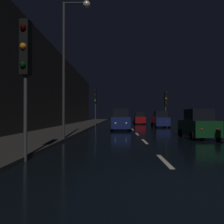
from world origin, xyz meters
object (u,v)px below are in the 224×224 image
(car_approaching_headlights, at_px, (121,120))
(traffic_light_near_left, at_px, (25,59))
(traffic_light_far_left, at_px, (95,99))
(car_parked_right_far, at_px, (160,120))
(car_distant_taillights, at_px, (139,119))
(traffic_light_far_right, at_px, (166,101))
(streetlamp_overhead, at_px, (70,50))
(car_parked_right_near, at_px, (198,125))

(car_approaching_headlights, bearing_deg, traffic_light_near_left, -12.83)
(traffic_light_far_left, relative_size, car_parked_right_far, 1.27)
(traffic_light_near_left, relative_size, car_distant_taillights, 1.20)
(car_parked_right_far, bearing_deg, car_approaching_headlights, 135.86)
(traffic_light_far_right, distance_m, streetlamp_overhead, 18.04)
(traffic_light_near_left, relative_size, streetlamp_overhead, 0.57)
(car_approaching_headlights, xyz_separation_m, car_parked_right_far, (5.18, 5.34, -0.09))
(streetlamp_overhead, relative_size, car_parked_right_near, 2.17)
(car_approaching_headlights, height_order, car_distant_taillights, car_approaching_headlights)
(streetlamp_overhead, distance_m, car_parked_right_far, 17.75)
(streetlamp_overhead, height_order, car_parked_right_far, streetlamp_overhead)
(streetlamp_overhead, xyz_separation_m, car_approaching_headlights, (3.18, 9.64, -4.50))
(traffic_light_far_left, height_order, car_parked_right_near, traffic_light_far_left)
(traffic_light_far_left, relative_size, car_distant_taillights, 1.27)
(traffic_light_far_left, bearing_deg, streetlamp_overhead, 12.72)
(traffic_light_near_left, height_order, traffic_light_far_right, traffic_light_near_left)
(streetlamp_overhead, height_order, car_parked_right_near, streetlamp_overhead)
(traffic_light_far_right, height_order, car_distant_taillights, traffic_light_far_right)
(streetlamp_overhead, xyz_separation_m, car_parked_right_far, (8.36, 14.97, -4.58))
(traffic_light_far_right, relative_size, car_approaching_headlights, 1.05)
(streetlamp_overhead, relative_size, car_approaching_headlights, 1.93)
(traffic_light_near_left, xyz_separation_m, car_parked_right_far, (8.67, 20.67, -2.60))
(traffic_light_far_left, xyz_separation_m, streetlamp_overhead, (0.21, -16.98, 1.76))
(traffic_light_far_right, bearing_deg, streetlamp_overhead, -35.41)
(car_approaching_headlights, distance_m, car_parked_right_far, 7.44)
(traffic_light_near_left, height_order, car_approaching_headlights, traffic_light_near_left)
(traffic_light_far_left, distance_m, car_parked_right_near, 17.57)
(traffic_light_near_left, bearing_deg, traffic_light_far_right, 160.11)
(car_distant_taillights, bearing_deg, traffic_light_far_right, -163.66)
(traffic_light_far_left, xyz_separation_m, car_distant_taillights, (6.81, 7.15, -2.82))
(traffic_light_far_left, bearing_deg, car_parked_right_near, 41.64)
(car_parked_right_far, bearing_deg, traffic_light_near_left, 157.24)
(streetlamp_overhead, distance_m, car_approaching_headlights, 11.10)
(traffic_light_near_left, bearing_deg, streetlamp_overhead, -178.81)
(traffic_light_far_right, bearing_deg, traffic_light_near_left, -28.84)
(car_parked_right_far, relative_size, car_distant_taillights, 1.00)
(traffic_light_near_left, relative_size, car_approaching_headlights, 1.10)
(car_approaching_headlights, height_order, car_parked_right_near, car_approaching_headlights)
(car_approaching_headlights, xyz_separation_m, car_distant_taillights, (3.42, 14.49, -0.09))
(traffic_light_far_right, relative_size, car_distant_taillights, 1.14)
(traffic_light_far_left, distance_m, car_approaching_headlights, 8.54)
(traffic_light_far_right, xyz_separation_m, car_parked_right_far, (-0.80, -0.41, -2.41))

